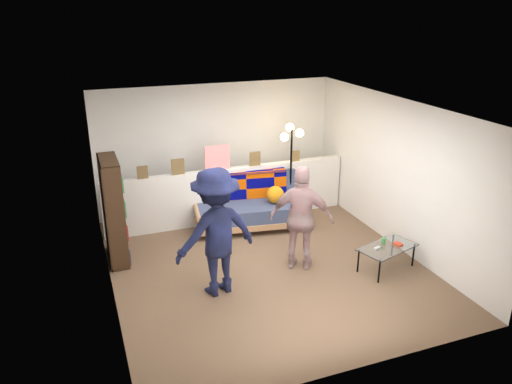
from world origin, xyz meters
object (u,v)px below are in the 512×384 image
at_px(coffee_table, 387,248).
at_px(floor_lamp, 291,153).
at_px(person_right, 302,219).
at_px(person_left, 216,232).
at_px(bookshelf, 113,214).
at_px(futon_sofa, 249,205).

xyz_separation_m(coffee_table, floor_lamp, (-0.55, 2.30, 0.90)).
bearing_deg(person_right, coffee_table, -170.59).
distance_m(coffee_table, person_left, 2.61).
relative_size(bookshelf, person_right, 1.02).
distance_m(floor_lamp, person_right, 1.95).
xyz_separation_m(futon_sofa, bookshelf, (-2.35, -0.45, 0.37)).
xyz_separation_m(floor_lamp, person_left, (-1.99, -1.99, -0.35)).
relative_size(futon_sofa, person_left, 1.15).
height_order(bookshelf, coffee_table, bookshelf).
xyz_separation_m(coffee_table, person_right, (-1.18, 0.51, 0.45)).
relative_size(floor_lamp, person_left, 0.98).
bearing_deg(futon_sofa, person_right, -83.06).
distance_m(coffee_table, person_right, 1.36).
height_order(coffee_table, person_left, person_left).
xyz_separation_m(person_left, person_right, (1.36, 0.20, -0.10)).
bearing_deg(futon_sofa, bookshelf, -169.06).
xyz_separation_m(futon_sofa, floor_lamp, (0.83, 0.11, 0.86)).
relative_size(coffee_table, floor_lamp, 0.56).
height_order(futon_sofa, person_right, person_right).
xyz_separation_m(bookshelf, person_left, (1.20, -1.43, 0.13)).
height_order(bookshelf, person_right, bookshelf).
distance_m(futon_sofa, person_right, 1.75).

